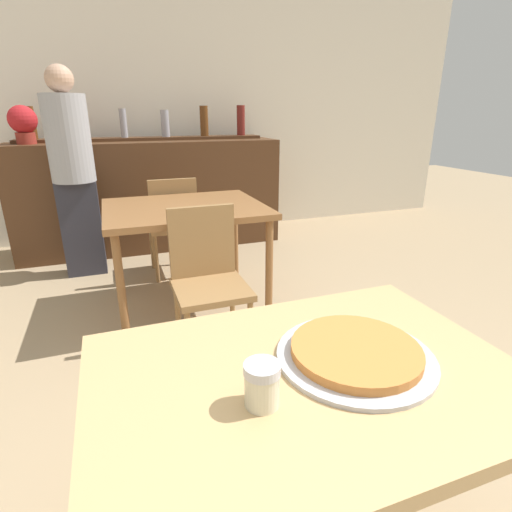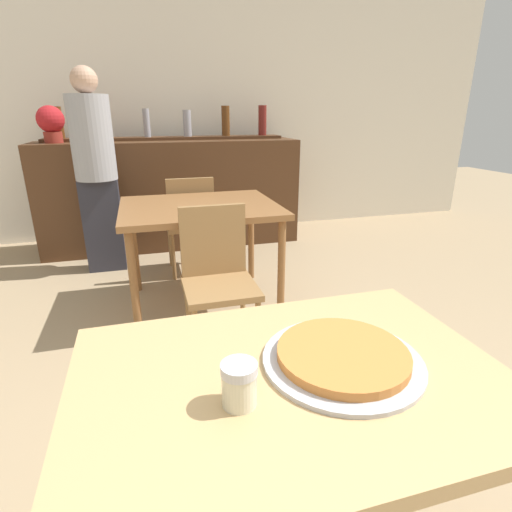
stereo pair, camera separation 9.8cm
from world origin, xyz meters
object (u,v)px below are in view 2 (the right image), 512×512
at_px(pizza_tray, 342,357).
at_px(person_standing, 96,166).
at_px(chair_far_side_front, 217,272).
at_px(chair_far_side_back, 190,219).
at_px(cheese_shaker, 239,384).
at_px(potted_plant, 51,122).

bearing_deg(pizza_tray, person_standing, 105.47).
distance_m(chair_far_side_front, chair_far_side_back, 1.23).
relative_size(pizza_tray, cheese_shaker, 4.01).
xyz_separation_m(chair_far_side_back, potted_plant, (-1.11, 0.87, 0.77)).
height_order(chair_far_side_back, person_standing, person_standing).
xyz_separation_m(chair_far_side_front, potted_plant, (-1.11, 2.10, 0.77)).
height_order(cheese_shaker, potted_plant, potted_plant).
height_order(pizza_tray, person_standing, person_standing).
bearing_deg(chair_far_side_front, person_standing, 114.97).
height_order(chair_far_side_back, pizza_tray, chair_far_side_back).
xyz_separation_m(cheese_shaker, person_standing, (-0.52, 2.98, 0.11)).
xyz_separation_m(chair_far_side_back, person_standing, (-0.73, 0.34, 0.43)).
bearing_deg(chair_far_side_back, cheese_shaker, 85.49).
relative_size(chair_far_side_back, potted_plant, 2.61).
relative_size(chair_far_side_front, potted_plant, 2.61).
bearing_deg(cheese_shaker, pizza_tray, 15.07).
height_order(chair_far_side_back, cheese_shaker, cheese_shaker).
distance_m(chair_far_side_back, pizza_tray, 2.58).
distance_m(cheese_shaker, potted_plant, 3.65).
relative_size(chair_far_side_front, cheese_shaker, 8.67).
bearing_deg(person_standing, chair_far_side_back, -24.98).
height_order(chair_far_side_front, potted_plant, potted_plant).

